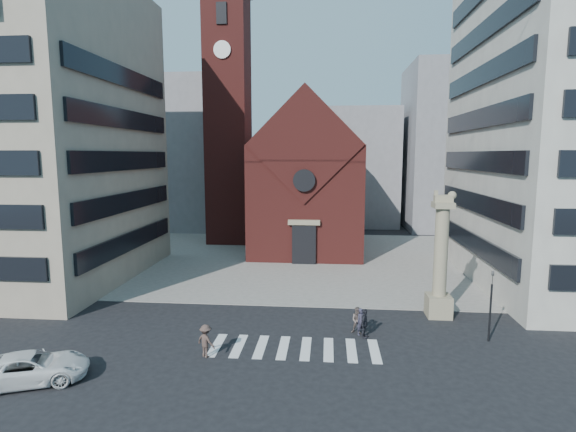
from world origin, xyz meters
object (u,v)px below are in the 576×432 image
Objects in this scene: traffic_light at (491,304)px; white_car at (30,368)px; pedestrian_1 at (358,320)px; scooter_0 at (252,256)px; lion_column at (440,267)px; pedestrian_2 at (364,323)px; pedestrian_0 at (361,322)px.

traffic_light is 0.81× the size of white_car.
white_car is (-23.97, -7.05, -1.55)m from traffic_light.
scooter_0 is (-9.86, 18.53, -0.37)m from pedestrian_1.
lion_column is 2.02× the size of traffic_light.
traffic_light is 25.04m from white_car.
lion_column is 7.23m from pedestrian_2.
lion_column is at bearing 4.56° from pedestrian_0.
pedestrian_0 is (-5.51, -3.70, -2.62)m from lion_column.
lion_column reaches higher than traffic_light.
lion_column is at bearing -34.41° from pedestrian_2.
traffic_light reaches higher than pedestrian_2.
pedestrian_1 reaches higher than white_car.
scooter_0 is (-17.56, 19.06, -1.83)m from traffic_light.
pedestrian_1 is (-5.71, -3.47, -2.63)m from lion_column.
pedestrian_0 is at bearing -75.19° from scooter_0.
pedestrian_1 is at bearing -75.36° from scooter_0.
pedestrian_1 is at bearing 176.05° from traffic_light.
traffic_light is at bearing -60.72° from scooter_0.
pedestrian_2 is at bearing -142.40° from lion_column.
lion_column is 7.14m from pedestrian_0.
white_car is 18.01m from pedestrian_2.
pedestrian_1 is (-0.20, 0.24, -0.01)m from pedestrian_0.
pedestrian_0 is 1.01× the size of pedestrian_1.
pedestrian_1 is at bearing -87.13° from white_car.
pedestrian_0 is 1.07× the size of scooter_0.
white_car is 2.94× the size of pedestrian_2.
pedestrian_0 reaches higher than pedestrian_1.
scooter_0 is (6.41, 26.11, -0.28)m from white_car.
traffic_light is 2.56× the size of pedestrian_0.
traffic_light is 7.65m from pedestrian_0.
lion_column reaches higher than pedestrian_2.
scooter_0 is (-15.57, 15.06, -3.00)m from lion_column.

